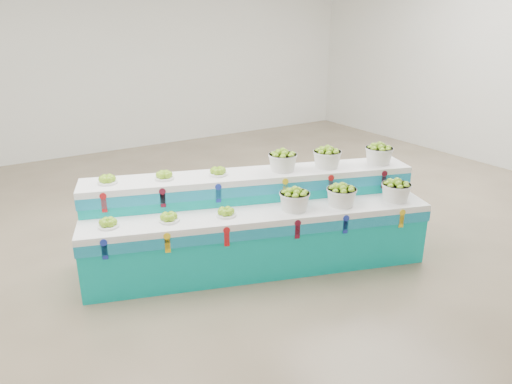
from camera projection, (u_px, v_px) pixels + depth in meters
ground at (281, 222)px, 6.58m from camera, size 10.00×10.00×0.00m
back_wall at (145, 51)px, 9.85m from camera, size 10.00×0.00×10.00m
display_stand at (256, 222)px, 5.36m from camera, size 3.92×2.14×1.02m
plate_lower_left at (108, 222)px, 4.71m from camera, size 0.27×0.27×0.10m
plate_lower_mid at (169, 217)px, 4.84m from camera, size 0.27×0.27×0.10m
plate_lower_right at (226, 212)px, 4.97m from camera, size 0.27×0.27×0.10m
basket_lower_left at (295, 199)px, 5.11m from camera, size 0.42×0.42×0.24m
basket_lower_mid at (341, 195)px, 5.23m from camera, size 0.42×0.42×0.24m
basket_lower_right at (396, 190)px, 5.38m from camera, size 0.42×0.42×0.24m
plate_upper_left at (107, 179)px, 5.03m from camera, size 0.27×0.27×0.10m
plate_upper_mid at (164, 175)px, 5.17m from camera, size 0.27×0.27×0.10m
plate_upper_right at (218, 171)px, 5.30m from camera, size 0.27×0.27×0.10m
basket_upper_left at (283, 160)px, 5.44m from camera, size 0.42×0.42×0.24m
basket_upper_mid at (327, 157)px, 5.55m from camera, size 0.42×0.42×0.24m
basket_upper_right at (379, 154)px, 5.70m from camera, size 0.42×0.42×0.24m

